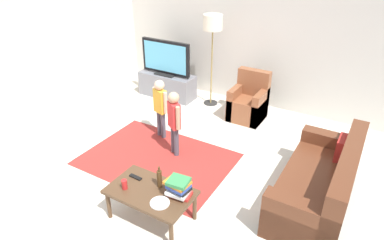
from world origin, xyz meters
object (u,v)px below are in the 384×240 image
tv_remote (136,177)px  armchair (249,103)px  tv_stand (167,85)px  tv (166,58)px  child_center (174,118)px  book_stack (179,187)px  coffee_table (151,194)px  couch (323,186)px  child_near_tv (160,104)px  bottle (159,178)px  floor_lamp (213,28)px  plate (160,203)px  soda_can (124,184)px

tv_remote → armchair: bearing=86.5°
tv_stand → tv: 0.60m
child_center → book_stack: size_ratio=3.36×
coffee_table → tv: bearing=121.5°
tv → couch: tv is taller
child_near_tv → book_stack: 2.04m
tv_stand → child_center: bearing=-52.6°
tv → armchair: size_ratio=1.22×
couch → coffee_table: bearing=-142.8°
armchair → couch: bearing=-45.8°
couch → bottle: bearing=-144.6°
book_stack → tv_remote: 0.64m
couch → floor_lamp: (-2.59, 1.93, 1.25)m
tv_stand → plate: (2.08, -3.18, 0.18)m
couch → child_center: (-2.22, 0.03, 0.34)m
tv → coffee_table: size_ratio=1.10×
coffee_table → floor_lamp: bearing=105.7°
plate → tv_remote: bearing=157.1°
coffee_table → bottle: 0.21m
coffee_table → bottle: size_ratio=3.56×
tv_stand → child_center: size_ratio=1.15×
armchair → plate: 3.15m
coffee_table → tv_remote: (-0.30, 0.10, 0.06)m
child_near_tv → soda_can: child_near_tv is taller
armchair → floor_lamp: size_ratio=0.51×
couch → plate: 2.03m
floor_lamp → bottle: 3.39m
tv → book_stack: (2.19, -2.94, -0.31)m
coffee_table → book_stack: (0.33, 0.10, 0.17)m
tv → soda_can: 3.55m
tv → bottle: bearing=-56.7°
armchair → tv_remote: 2.94m
armchair → book_stack: armchair is taller
soda_can → armchair: bearing=84.9°
floor_lamp → child_near_tv: floor_lamp is taller
soda_can → plate: 0.50m
floor_lamp → child_near_tv: (-0.11, -1.58, -0.93)m
soda_can → couch: bearing=35.5°
armchair → child_near_tv: bearing=-126.1°
tv_stand → soda_can: 3.56m
couch → bottle: 2.02m
coffee_table → armchair: bearing=90.0°
floor_lamp → child_center: floor_lamp is taller
coffee_table → bottle: (0.05, 0.12, 0.16)m
tv → tv_remote: bearing=-62.0°
floor_lamp → coffee_table: 3.54m
child_near_tv → child_center: size_ratio=0.98×
plate → floor_lamp: bearing=108.6°
book_stack → soda_can: bearing=-160.0°
bottle → coffee_table: bearing=-112.6°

